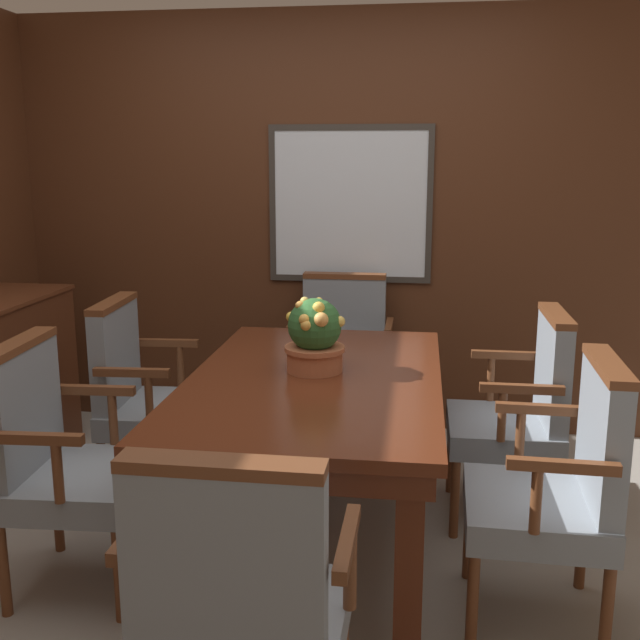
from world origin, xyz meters
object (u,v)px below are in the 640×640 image
object	(u,v)px
chair_left_near	(60,455)
chair_head_near	(239,605)
chair_head_far	(342,353)
dining_table	(315,399)
chair_left_far	(143,391)
chair_right_near	(560,483)
potted_plant	(315,336)
chair_right_far	(521,408)

from	to	relation	value
chair_left_near	chair_head_near	size ratio (longest dim) A/B	1.00
chair_left_near	chair_head_far	distance (m)	1.87
dining_table	chair_left_far	size ratio (longest dim) A/B	1.73
chair_right_near	potted_plant	xyz separation A→B (m)	(-0.92, 0.47, 0.38)
chair_right_far	chair_head_near	distance (m)	1.87
potted_plant	chair_right_far	bearing A→B (deg)	19.28
chair_left_near	chair_right_near	size ratio (longest dim) A/B	1.00
dining_table	chair_head_far	size ratio (longest dim) A/B	1.73
chair_right_far	chair_head_far	bearing A→B (deg)	-133.41
chair_left_near	potted_plant	distance (m)	1.09
chair_head_far	chair_head_near	bearing A→B (deg)	-89.63
chair_left_near	dining_table	bearing A→B (deg)	-69.23
chair_head_near	chair_head_far	size ratio (longest dim) A/B	1.00
chair_right_near	chair_right_far	bearing A→B (deg)	-175.73
chair_left_near	chair_left_far	xyz separation A→B (m)	(0.03, 0.80, 0.00)
chair_head_near	chair_right_near	distance (m)	1.26
potted_plant	dining_table	bearing A→B (deg)	-80.86
chair_left_near	chair_head_near	distance (m)	1.24
chair_right_near	potted_plant	world-z (taller)	potted_plant
chair_right_far	chair_right_near	bearing A→B (deg)	2.49
chair_head_near	potted_plant	bearing A→B (deg)	-89.66
dining_table	chair_left_far	distance (m)	0.98
potted_plant	chair_left_near	bearing A→B (deg)	-152.25
dining_table	chair_right_far	xyz separation A→B (m)	(0.88, 0.38, -0.13)
chair_right_far	chair_head_near	xyz separation A→B (m)	(-0.90, -1.64, 0.00)
chair_head_far	dining_table	bearing A→B (deg)	-88.80
chair_left_far	chair_right_near	distance (m)	1.97
dining_table	chair_left_near	size ratio (longest dim) A/B	1.73
chair_left_far	chair_head_far	world-z (taller)	same
chair_left_far	chair_right_near	bearing A→B (deg)	-117.16
chair_head_near	potted_plant	distance (m)	1.38
chair_left_near	chair_head_far	world-z (taller)	same
chair_right_far	potted_plant	world-z (taller)	potted_plant
dining_table	chair_right_near	distance (m)	1.01
chair_head_near	chair_right_near	xyz separation A→B (m)	(0.93, 0.85, 0.00)
dining_table	potted_plant	size ratio (longest dim) A/B	5.40
dining_table	potted_plant	world-z (taller)	potted_plant
chair_left_far	potted_plant	world-z (taller)	potted_plant
chair_left_near	chair_left_far	size ratio (longest dim) A/B	1.00
chair_right_near	potted_plant	size ratio (longest dim) A/B	3.12
chair_right_far	chair_left_far	xyz separation A→B (m)	(-1.77, 0.01, 0.00)
chair_head_near	chair_right_near	bearing A→B (deg)	-136.94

